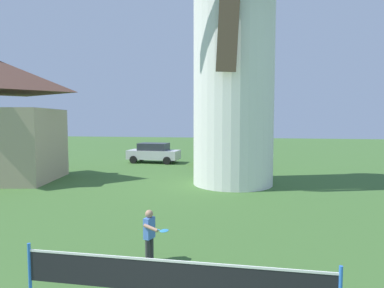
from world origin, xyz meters
The scene contains 5 objects.
windmill centered at (0.79, 14.36, 6.95)m, with size 9.70×4.86×15.20m.
tennis_net centered at (0.33, 2.48, 0.69)m, with size 5.47×0.06×1.10m.
player_far centered at (-0.68, 4.48, 0.71)m, with size 0.70×0.68×1.25m.
parked_car_silver centered at (-5.83, 22.01, 0.81)m, with size 4.13×2.08×1.56m.
parked_car_mustard centered at (-0.28, 21.45, 0.81)m, with size 4.20×2.01×1.56m.
Camera 1 is at (1.59, -2.73, 3.36)m, focal length 30.35 mm.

